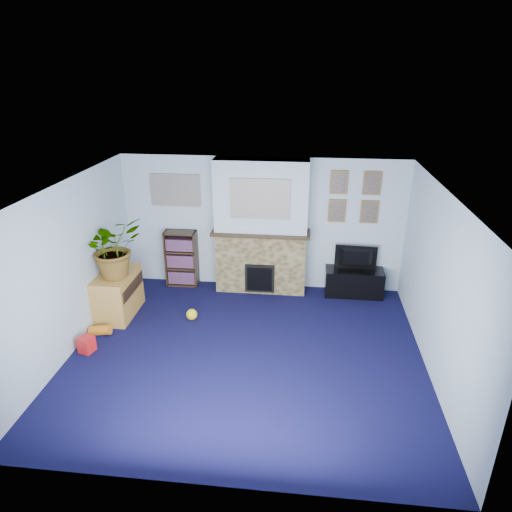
# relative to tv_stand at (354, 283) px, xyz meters

# --- Properties ---
(floor) EXTENTS (5.00, 4.50, 0.01)m
(floor) POSITION_rel_tv_stand_xyz_m (-1.67, -2.03, -0.23)
(floor) COLOR black
(floor) RESTS_ON ground
(ceiling) EXTENTS (5.00, 4.50, 0.01)m
(ceiling) POSITION_rel_tv_stand_xyz_m (-1.67, -2.03, 2.17)
(ceiling) COLOR white
(ceiling) RESTS_ON wall_back
(wall_back) EXTENTS (5.00, 0.04, 2.40)m
(wall_back) POSITION_rel_tv_stand_xyz_m (-1.67, 0.22, 0.97)
(wall_back) COLOR #AABDCE
(wall_back) RESTS_ON ground
(wall_front) EXTENTS (5.00, 0.04, 2.40)m
(wall_front) POSITION_rel_tv_stand_xyz_m (-1.67, -4.28, 0.97)
(wall_front) COLOR #AABDCE
(wall_front) RESTS_ON ground
(wall_left) EXTENTS (0.04, 4.50, 2.40)m
(wall_left) POSITION_rel_tv_stand_xyz_m (-4.17, -2.03, 0.97)
(wall_left) COLOR #AABDCE
(wall_left) RESTS_ON ground
(wall_right) EXTENTS (0.04, 4.50, 2.40)m
(wall_right) POSITION_rel_tv_stand_xyz_m (0.83, -2.03, 0.97)
(wall_right) COLOR #AABDCE
(wall_right) RESTS_ON ground
(chimney_breast) EXTENTS (1.72, 0.50, 2.40)m
(chimney_breast) POSITION_rel_tv_stand_xyz_m (-1.67, 0.02, 0.96)
(chimney_breast) COLOR brown
(chimney_breast) RESTS_ON ground
(collage_main) EXTENTS (1.00, 0.03, 0.68)m
(collage_main) POSITION_rel_tv_stand_xyz_m (-1.67, -0.19, 1.55)
(collage_main) COLOR gray
(collage_main) RESTS_ON chimney_breast
(collage_left) EXTENTS (0.90, 0.03, 0.58)m
(collage_left) POSITION_rel_tv_stand_xyz_m (-3.22, 0.21, 1.55)
(collage_left) COLOR gray
(collage_left) RESTS_ON wall_back
(portrait_tl) EXTENTS (0.30, 0.03, 0.40)m
(portrait_tl) POSITION_rel_tv_stand_xyz_m (-0.37, 0.20, 1.77)
(portrait_tl) COLOR brown
(portrait_tl) RESTS_ON wall_back
(portrait_tr) EXTENTS (0.30, 0.03, 0.40)m
(portrait_tr) POSITION_rel_tv_stand_xyz_m (0.18, 0.20, 1.77)
(portrait_tr) COLOR brown
(portrait_tr) RESTS_ON wall_back
(portrait_bl) EXTENTS (0.30, 0.03, 0.40)m
(portrait_bl) POSITION_rel_tv_stand_xyz_m (-0.37, 0.20, 1.27)
(portrait_bl) COLOR brown
(portrait_bl) RESTS_ON wall_back
(portrait_br) EXTENTS (0.30, 0.03, 0.40)m
(portrait_br) POSITION_rel_tv_stand_xyz_m (0.18, 0.20, 1.27)
(portrait_br) COLOR brown
(portrait_br) RESTS_ON wall_back
(tv_stand) EXTENTS (1.02, 0.43, 0.48)m
(tv_stand) POSITION_rel_tv_stand_xyz_m (0.00, 0.00, 0.00)
(tv_stand) COLOR black
(tv_stand) RESTS_ON ground
(television) EXTENTS (0.73, 0.13, 0.42)m
(television) POSITION_rel_tv_stand_xyz_m (0.00, 0.02, 0.47)
(television) COLOR black
(television) RESTS_ON tv_stand
(bookshelf) EXTENTS (0.58, 0.28, 1.05)m
(bookshelf) POSITION_rel_tv_stand_xyz_m (-3.15, 0.08, 0.28)
(bookshelf) COLOR #302111
(bookshelf) RESTS_ON ground
(sideboard) EXTENTS (0.52, 0.94, 0.73)m
(sideboard) POSITION_rel_tv_stand_xyz_m (-3.91, -1.13, 0.12)
(sideboard) COLOR #B4863A
(sideboard) RESTS_ON ground
(potted_plant) EXTENTS (1.12, 1.14, 0.96)m
(potted_plant) POSITION_rel_tv_stand_xyz_m (-3.86, -1.18, 0.99)
(potted_plant) COLOR #26661E
(potted_plant) RESTS_ON sideboard
(mantel_clock) EXTENTS (0.09, 0.06, 0.13)m
(mantel_clock) POSITION_rel_tv_stand_xyz_m (-1.68, -0.03, 1.00)
(mantel_clock) COLOR gold
(mantel_clock) RESTS_ON chimney_breast
(mantel_candle) EXTENTS (0.05, 0.05, 0.17)m
(mantel_candle) POSITION_rel_tv_stand_xyz_m (-1.40, -0.03, 1.01)
(mantel_candle) COLOR #B2BFC6
(mantel_candle) RESTS_ON chimney_breast
(mantel_teddy) EXTENTS (0.14, 0.14, 0.14)m
(mantel_teddy) POSITION_rel_tv_stand_xyz_m (-2.18, -0.03, 0.99)
(mantel_teddy) COLOR gray
(mantel_teddy) RESTS_ON chimney_breast
(mantel_can) EXTENTS (0.05, 0.05, 0.11)m
(mantel_can) POSITION_rel_tv_stand_xyz_m (-0.94, -0.03, 0.99)
(mantel_can) COLOR red
(mantel_can) RESTS_ON chimney_breast
(green_crate) EXTENTS (0.40, 0.32, 0.31)m
(green_crate) POSITION_rel_tv_stand_xyz_m (-3.97, -1.14, -0.08)
(green_crate) COLOR #198C26
(green_crate) RESTS_ON ground
(toy_ball) EXTENTS (0.18, 0.18, 0.18)m
(toy_ball) POSITION_rel_tv_stand_xyz_m (-2.68, -1.19, -0.14)
(toy_ball) COLOR yellow
(toy_ball) RESTS_ON ground
(toy_block) EXTENTS (0.24, 0.24, 0.23)m
(toy_block) POSITION_rel_tv_stand_xyz_m (-3.97, -2.23, -0.12)
(toy_block) COLOR red
(toy_block) RESTS_ON ground
(toy_tube) EXTENTS (0.35, 0.15, 0.20)m
(toy_tube) POSITION_rel_tv_stand_xyz_m (-3.97, -1.78, -0.15)
(toy_tube) COLOR orange
(toy_tube) RESTS_ON ground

